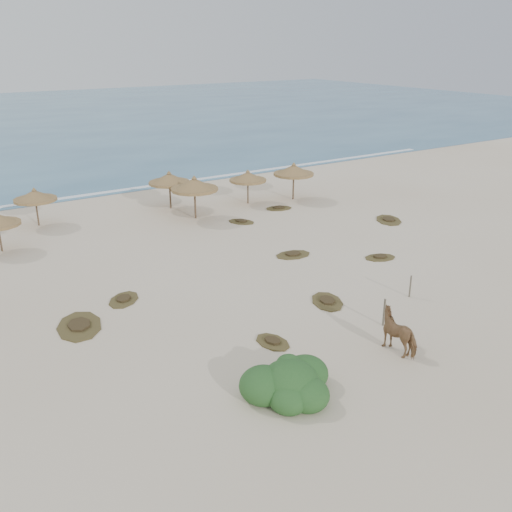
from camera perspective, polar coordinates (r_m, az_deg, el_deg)
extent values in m
plane|color=beige|center=(24.87, 4.43, -6.48)|extent=(160.00, 160.00, 0.00)
cube|color=white|center=(46.92, -15.17, 6.10)|extent=(70.00, 0.60, 0.01)
cylinder|color=brown|center=(35.56, -24.25, 1.81)|extent=(0.10, 0.10, 1.79)
cylinder|color=brown|center=(39.65, -21.05, 4.19)|extent=(0.11, 0.11, 1.90)
cylinder|color=olive|center=(39.45, -21.20, 5.28)|extent=(3.41, 3.41, 0.16)
cone|color=olive|center=(39.37, -21.26, 5.70)|extent=(3.30, 3.30, 0.68)
cone|color=olive|center=(39.28, -21.33, 6.27)|extent=(0.33, 0.33, 0.20)
cylinder|color=brown|center=(38.71, -6.12, 5.35)|extent=(0.13, 0.13, 2.22)
cylinder|color=olive|center=(38.48, -6.17, 6.66)|extent=(3.83, 3.83, 0.19)
cone|color=olive|center=(38.40, -6.19, 7.16)|extent=(3.70, 3.70, 0.79)
cone|color=olive|center=(38.29, -6.22, 7.85)|extent=(0.38, 0.38, 0.23)
cylinder|color=brown|center=(41.35, -8.59, 6.12)|extent=(0.12, 0.12, 2.05)
cylinder|color=olive|center=(41.14, -8.65, 7.26)|extent=(3.26, 3.26, 0.18)
cone|color=olive|center=(41.07, -8.67, 7.70)|extent=(3.15, 3.15, 0.73)
cone|color=olive|center=(40.97, -8.71, 8.30)|extent=(0.35, 0.35, 0.21)
cylinder|color=brown|center=(42.20, -0.82, 6.54)|extent=(0.11, 0.11, 1.90)
cylinder|color=olive|center=(42.01, -0.82, 7.58)|extent=(3.07, 3.07, 0.16)
cone|color=olive|center=(41.94, -0.82, 7.98)|extent=(2.97, 2.97, 0.68)
cone|color=olive|center=(41.85, -0.83, 8.52)|extent=(0.33, 0.33, 0.20)
cylinder|color=brown|center=(43.39, 3.76, 7.05)|extent=(0.12, 0.12, 2.11)
cylinder|color=olive|center=(43.19, 3.78, 8.18)|extent=(3.26, 3.26, 0.18)
cone|color=olive|center=(43.12, 3.79, 8.61)|extent=(3.15, 3.15, 0.76)
cone|color=olive|center=(43.03, 3.81, 9.20)|extent=(0.36, 0.36, 0.22)
imported|color=#986B45|center=(22.91, 14.22, -7.38)|extent=(1.03, 1.97, 1.61)
cylinder|color=brown|center=(24.74, 12.69, -5.52)|extent=(0.10, 0.10, 1.23)
cylinder|color=brown|center=(27.74, 15.18, -2.95)|extent=(0.10, 0.10, 1.08)
ellipsoid|color=#315F28|center=(19.74, 3.43, -12.52)|extent=(2.00, 2.00, 1.50)
ellipsoid|color=#315F28|center=(20.46, 4.99, -11.59)|extent=(1.60, 1.60, 1.20)
ellipsoid|color=#315F28|center=(19.66, 0.79, -12.82)|extent=(1.70, 1.70, 1.27)
ellipsoid|color=#315F28|center=(19.47, 5.15, -13.64)|extent=(1.50, 1.50, 1.12)
ellipsoid|color=#315F28|center=(19.31, 3.33, -13.98)|extent=(1.40, 1.40, 1.05)
ellipsoid|color=#315F28|center=(20.76, 3.29, -11.34)|extent=(1.20, 1.20, 0.90)
ellipsoid|color=#315F28|center=(20.04, 3.30, -10.77)|extent=(0.90, 0.90, 0.67)
ellipsoid|color=#315F28|center=(19.44, 2.55, -11.67)|extent=(0.80, 0.80, 0.60)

